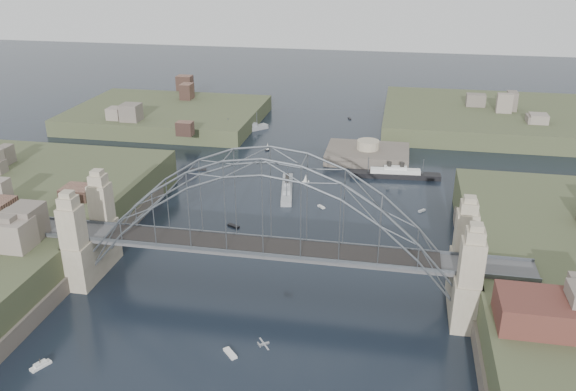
# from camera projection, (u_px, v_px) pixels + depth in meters

# --- Properties ---
(ground) EXTENTS (500.00, 500.00, 0.00)m
(ground) POSITION_uv_depth(u_px,v_px,m) (268.00, 291.00, 100.51)
(ground) COLOR black
(ground) RESTS_ON ground
(bridge) EXTENTS (84.00, 13.80, 24.60)m
(bridge) POSITION_uv_depth(u_px,v_px,m) (267.00, 225.00, 95.71)
(bridge) COLOR #4F4F51
(bridge) RESTS_ON ground
(headland_nw) EXTENTS (60.00, 45.00, 9.00)m
(headland_nw) POSITION_uv_depth(u_px,v_px,m) (168.00, 121.00, 195.78)
(headland_nw) COLOR #424A2D
(headland_nw) RESTS_ON ground
(headland_ne) EXTENTS (70.00, 55.00, 9.50)m
(headland_ne) POSITION_uv_depth(u_px,v_px,m) (494.00, 124.00, 191.08)
(headland_ne) COLOR #424A2D
(headland_ne) RESTS_ON ground
(fort_island) EXTENTS (22.00, 16.00, 9.40)m
(fort_island) POSITION_uv_depth(u_px,v_px,m) (367.00, 161.00, 161.89)
(fort_island) COLOR #574E44
(fort_island) RESTS_ON ground
(naval_cruiser_near) EXTENTS (5.34, 18.22, 5.42)m
(naval_cruiser_near) POSITION_uv_depth(u_px,v_px,m) (287.00, 188.00, 140.44)
(naval_cruiser_near) COLOR #9B9FA3
(naval_cruiser_near) RESTS_ON ground
(naval_cruiser_far) EXTENTS (13.54, 14.97, 5.99)m
(naval_cruiser_far) POSITION_uv_depth(u_px,v_px,m) (243.00, 130.00, 184.55)
(naval_cruiser_far) COLOR #9B9FA3
(naval_cruiser_far) RESTS_ON ground
(ocean_liner) EXTENTS (22.60, 4.62, 5.51)m
(ocean_liner) POSITION_uv_depth(u_px,v_px,m) (395.00, 174.00, 149.03)
(ocean_liner) COLOR black
(ocean_liner) RESTS_ON ground
(aeroplane) EXTENTS (1.80, 2.32, 0.40)m
(aeroplane) POSITION_uv_depth(u_px,v_px,m) (263.00, 344.00, 74.10)
(aeroplane) COLOR #A1A2A8
(small_boat_a) EXTENTS (2.78, 2.03, 0.45)m
(small_boat_a) POSITION_uv_depth(u_px,v_px,m) (234.00, 226.00, 123.21)
(small_boat_a) COLOR white
(small_boat_a) RESTS_ON ground
(small_boat_b) EXTENTS (1.85, 1.85, 0.45)m
(small_boat_b) POSITION_uv_depth(u_px,v_px,m) (321.00, 207.00, 132.18)
(small_boat_b) COLOR white
(small_boat_b) RESTS_ON ground
(small_boat_c) EXTENTS (2.52, 2.61, 0.45)m
(small_boat_c) POSITION_uv_depth(u_px,v_px,m) (230.00, 354.00, 84.82)
(small_boat_c) COLOR white
(small_boat_c) RESTS_ON ground
(small_boat_d) EXTENTS (1.71, 1.84, 0.45)m
(small_boat_d) POSITION_uv_depth(u_px,v_px,m) (422.00, 211.00, 130.24)
(small_boat_d) COLOR white
(small_boat_d) RESTS_ON ground
(small_boat_e) EXTENTS (4.20, 2.08, 0.45)m
(small_boat_e) POSITION_uv_depth(u_px,v_px,m) (198.00, 169.00, 154.17)
(small_boat_e) COLOR white
(small_boat_e) RESTS_ON ground
(small_boat_f) EXTENTS (1.85, 1.48, 2.38)m
(small_boat_f) POSITION_uv_depth(u_px,v_px,m) (305.00, 179.00, 145.69)
(small_boat_f) COLOR white
(small_boat_f) RESTS_ON ground
(small_boat_h) EXTENTS (1.34, 1.91, 2.38)m
(small_boat_h) POSITION_uv_depth(u_px,v_px,m) (268.00, 147.00, 168.64)
(small_boat_h) COLOR white
(small_boat_h) RESTS_ON ground
(small_boat_i) EXTENTS (2.30, 1.25, 1.43)m
(small_boat_i) POSITION_uv_depth(u_px,v_px,m) (475.00, 253.00, 112.20)
(small_boat_i) COLOR white
(small_boat_i) RESTS_ON ground
(small_boat_j) EXTENTS (2.19, 3.02, 1.43)m
(small_boat_j) POSITION_uv_depth(u_px,v_px,m) (41.00, 365.00, 82.26)
(small_boat_j) COLOR white
(small_boat_j) RESTS_ON ground
(small_boat_k) EXTENTS (1.42, 2.19, 0.45)m
(small_boat_k) POSITION_uv_depth(u_px,v_px,m) (350.00, 119.00, 199.19)
(small_boat_k) COLOR white
(small_boat_k) RESTS_ON ground
(small_boat_l) EXTENTS (2.96, 1.12, 1.43)m
(small_boat_l) POSITION_uv_depth(u_px,v_px,m) (115.00, 202.00, 134.64)
(small_boat_l) COLOR white
(small_boat_l) RESTS_ON ground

